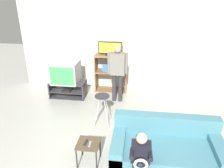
{
  "coord_description": "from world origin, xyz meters",
  "views": [
    {
      "loc": [
        0.38,
        -2.27,
        2.89
      ],
      "look_at": [
        -0.2,
        2.18,
        0.9
      ],
      "focal_mm": 35.0,
      "sensor_mm": 36.0,
      "label": 1
    }
  ],
  "objects_px": {
    "tv_stand": "(68,89)",
    "folding_stool": "(102,102)",
    "remote_control_white": "(90,144)",
    "person_standing_adult": "(117,69)",
    "television_main": "(66,72)",
    "couch": "(166,150)",
    "remote_control_black": "(86,142)",
    "person_seated_child": "(141,157)",
    "media_shelf": "(111,73)",
    "snack_table": "(88,146)",
    "television_flat": "(110,49)"
  },
  "relations": [
    {
      "from": "tv_stand",
      "to": "remote_control_black",
      "type": "relative_size",
      "value": 6.95
    },
    {
      "from": "tv_stand",
      "to": "television_flat",
      "type": "xyz_separation_m",
      "value": [
        1.14,
        0.56,
        1.07
      ]
    },
    {
      "from": "media_shelf",
      "to": "snack_table",
      "type": "xyz_separation_m",
      "value": [
        0.01,
        -3.04,
        -0.2
      ]
    },
    {
      "from": "couch",
      "to": "television_main",
      "type": "bearing_deg",
      "value": 138.17
    },
    {
      "from": "tv_stand",
      "to": "remote_control_black",
      "type": "xyz_separation_m",
      "value": [
        1.14,
        -2.48,
        0.22
      ]
    },
    {
      "from": "media_shelf",
      "to": "remote_control_black",
      "type": "bearing_deg",
      "value": -90.58
    },
    {
      "from": "tv_stand",
      "to": "remote_control_white",
      "type": "relative_size",
      "value": 6.95
    },
    {
      "from": "television_main",
      "to": "television_flat",
      "type": "bearing_deg",
      "value": 25.98
    },
    {
      "from": "media_shelf",
      "to": "remote_control_white",
      "type": "relative_size",
      "value": 7.74
    },
    {
      "from": "folding_stool",
      "to": "snack_table",
      "type": "distance_m",
      "value": 1.29
    },
    {
      "from": "couch",
      "to": "person_standing_adult",
      "type": "bearing_deg",
      "value": 116.55
    },
    {
      "from": "snack_table",
      "to": "person_seated_child",
      "type": "distance_m",
      "value": 0.98
    },
    {
      "from": "television_main",
      "to": "person_seated_child",
      "type": "bearing_deg",
      "value": -53.46
    },
    {
      "from": "remote_control_black",
      "to": "television_flat",
      "type": "bearing_deg",
      "value": 95.78
    },
    {
      "from": "television_flat",
      "to": "person_standing_adult",
      "type": "bearing_deg",
      "value": -66.35
    },
    {
      "from": "remote_control_black",
      "to": "person_standing_adult",
      "type": "bearing_deg",
      "value": 89.03
    },
    {
      "from": "media_shelf",
      "to": "couch",
      "type": "xyz_separation_m",
      "value": [
        1.36,
        -2.85,
        -0.3
      ]
    },
    {
      "from": "television_main",
      "to": "remote_control_white",
      "type": "height_order",
      "value": "television_main"
    },
    {
      "from": "remote_control_black",
      "to": "couch",
      "type": "height_order",
      "value": "couch"
    },
    {
      "from": "folding_stool",
      "to": "remote_control_white",
      "type": "xyz_separation_m",
      "value": [
        0.01,
        -1.31,
        -0.12
      ]
    },
    {
      "from": "television_flat",
      "to": "folding_stool",
      "type": "bearing_deg",
      "value": -87.84
    },
    {
      "from": "remote_control_black",
      "to": "remote_control_white",
      "type": "height_order",
      "value": "same"
    },
    {
      "from": "television_flat",
      "to": "person_standing_adult",
      "type": "height_order",
      "value": "person_standing_adult"
    },
    {
      "from": "person_seated_child",
      "to": "remote_control_white",
      "type": "bearing_deg",
      "value": 159.16
    },
    {
      "from": "person_seated_child",
      "to": "tv_stand",
      "type": "bearing_deg",
      "value": 126.1
    },
    {
      "from": "media_shelf",
      "to": "couch",
      "type": "distance_m",
      "value": 3.17
    },
    {
      "from": "media_shelf",
      "to": "person_seated_child",
      "type": "bearing_deg",
      "value": -75.04
    },
    {
      "from": "couch",
      "to": "person_standing_adult",
      "type": "height_order",
      "value": "person_standing_adult"
    },
    {
      "from": "remote_control_white",
      "to": "person_standing_adult",
      "type": "xyz_separation_m",
      "value": [
        0.21,
        2.44,
        0.5
      ]
    },
    {
      "from": "tv_stand",
      "to": "folding_stool",
      "type": "distance_m",
      "value": 1.74
    },
    {
      "from": "tv_stand",
      "to": "person_standing_adult",
      "type": "distance_m",
      "value": 1.6
    },
    {
      "from": "person_standing_adult",
      "to": "remote_control_black",
      "type": "bearing_deg",
      "value": -96.8
    },
    {
      "from": "television_main",
      "to": "remote_control_white",
      "type": "relative_size",
      "value": 5.07
    },
    {
      "from": "television_main",
      "to": "media_shelf",
      "type": "bearing_deg",
      "value": 25.03
    },
    {
      "from": "remote_control_white",
      "to": "person_seated_child",
      "type": "bearing_deg",
      "value": -22.47
    },
    {
      "from": "couch",
      "to": "person_seated_child",
      "type": "height_order",
      "value": "person_seated_child"
    },
    {
      "from": "remote_control_black",
      "to": "couch",
      "type": "distance_m",
      "value": 1.41
    },
    {
      "from": "couch",
      "to": "media_shelf",
      "type": "bearing_deg",
      "value": 115.53
    },
    {
      "from": "television_main",
      "to": "television_flat",
      "type": "height_order",
      "value": "television_flat"
    },
    {
      "from": "couch",
      "to": "person_seated_child",
      "type": "relative_size",
      "value": 2.06
    },
    {
      "from": "snack_table",
      "to": "couch",
      "type": "distance_m",
      "value": 1.37
    },
    {
      "from": "television_main",
      "to": "media_shelf",
      "type": "distance_m",
      "value": 1.33
    },
    {
      "from": "folding_stool",
      "to": "person_seated_child",
      "type": "height_order",
      "value": "person_seated_child"
    },
    {
      "from": "television_flat",
      "to": "tv_stand",
      "type": "bearing_deg",
      "value": -153.69
    },
    {
      "from": "tv_stand",
      "to": "folding_stool",
      "type": "bearing_deg",
      "value": -45.17
    },
    {
      "from": "couch",
      "to": "person_standing_adult",
      "type": "xyz_separation_m",
      "value": [
        -1.1,
        2.21,
        0.68
      ]
    },
    {
      "from": "remote_control_black",
      "to": "remote_control_white",
      "type": "relative_size",
      "value": 1.0
    },
    {
      "from": "remote_control_white",
      "to": "person_standing_adult",
      "type": "height_order",
      "value": "person_standing_adult"
    },
    {
      "from": "tv_stand",
      "to": "remote_control_black",
      "type": "height_order",
      "value": "same"
    },
    {
      "from": "remote_control_white",
      "to": "remote_control_black",
      "type": "bearing_deg",
      "value": 154.8
    }
  ]
}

